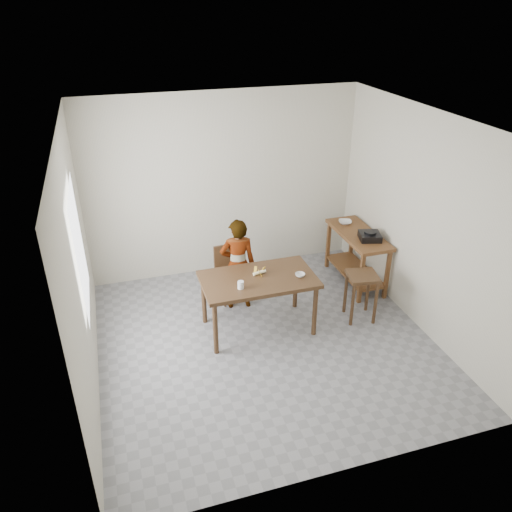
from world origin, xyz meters
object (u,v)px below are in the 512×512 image
object	(u,v)px
child	(238,264)
stool	(360,296)
prep_counter	(356,258)
dining_table	(258,303)
dining_chair	(231,274)

from	to	relation	value
child	stool	size ratio (longest dim) A/B	1.97
prep_counter	stool	xyz separation A→B (m)	(-0.37, -0.86, -0.07)
dining_table	prep_counter	size ratio (longest dim) A/B	1.17
child	stool	distance (m)	1.66
prep_counter	child	world-z (taller)	child
dining_table	prep_counter	bearing A→B (deg)	22.15
dining_table	stool	xyz separation A→B (m)	(1.35, -0.16, -0.05)
stool	dining_chair	bearing A→B (deg)	147.52
dining_chair	child	bearing A→B (deg)	-84.60
dining_table	prep_counter	xyz separation A→B (m)	(1.72, 0.70, 0.03)
child	prep_counter	bearing A→B (deg)	-169.92
dining_chair	dining_table	bearing A→B (deg)	-85.83
child	dining_chair	size ratio (longest dim) A/B	1.68
dining_table	child	xyz separation A→B (m)	(-0.10, 0.58, 0.27)
prep_counter	dining_chair	xyz separation A→B (m)	(-1.87, 0.09, -0.01)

